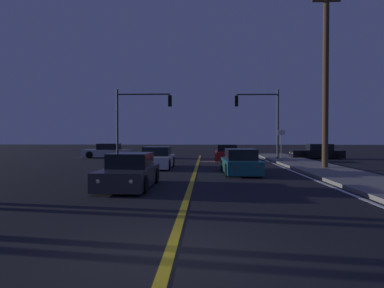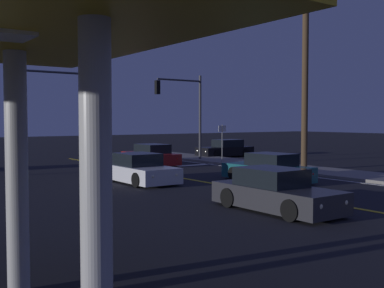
# 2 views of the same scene
# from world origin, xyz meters

# --- Properties ---
(sidewalk_right) EXTENTS (3.20, 41.41, 0.15)m
(sidewalk_right) POSITION_xyz_m (7.46, 11.50, 0.07)
(sidewalk_right) COLOR gray
(sidewalk_right) RESTS_ON ground
(lane_line_center) EXTENTS (0.20, 39.11, 0.01)m
(lane_line_center) POSITION_xyz_m (0.00, 11.50, 0.01)
(lane_line_center) COLOR gold
(lane_line_center) RESTS_ON ground
(lane_line_edge_right) EXTENTS (0.16, 39.11, 0.01)m
(lane_line_edge_right) POSITION_xyz_m (5.61, 11.50, 0.01)
(lane_line_edge_right) COLOR white
(lane_line_edge_right) RESTS_ON ground
(stop_bar) EXTENTS (5.86, 0.50, 0.01)m
(stop_bar) POSITION_xyz_m (2.93, 21.51, 0.01)
(stop_bar) COLOR white
(stop_bar) RESTS_ON ground
(car_following_oncoming_teal) EXTENTS (1.98, 4.50, 1.34)m
(car_following_oncoming_teal) POSITION_xyz_m (2.45, 12.88, 0.58)
(car_following_oncoming_teal) COLOR #195960
(car_following_oncoming_teal) RESTS_ON ground
(car_lead_oncoming_black) EXTENTS (4.57, 1.96, 1.34)m
(car_lead_oncoming_black) POSITION_xyz_m (10.56, 25.70, 0.58)
(car_lead_oncoming_black) COLOR black
(car_lead_oncoming_black) RESTS_ON ground
(car_parked_curb_red) EXTENTS (1.94, 4.67, 1.34)m
(car_parked_curb_red) POSITION_xyz_m (2.32, 23.24, 0.58)
(car_parked_curb_red) COLOR maroon
(car_parked_curb_red) RESTS_ON ground
(car_side_waiting_white) EXTENTS (1.99, 4.28, 1.34)m
(car_side_waiting_white) POSITION_xyz_m (-2.52, 16.15, 0.58)
(car_side_waiting_white) COLOR silver
(car_side_waiting_white) RESTS_ON ground
(car_far_approaching_charcoal) EXTENTS (1.88, 4.45, 1.34)m
(car_far_approaching_charcoal) POSITION_xyz_m (-2.39, 7.69, 0.58)
(car_far_approaching_charcoal) COLOR #2D2D33
(car_far_approaching_charcoal) RESTS_ON ground
(traffic_signal_near_right) EXTENTS (3.71, 0.28, 5.95)m
(traffic_signal_near_right) POSITION_xyz_m (5.37, 23.81, 3.95)
(traffic_signal_near_right) COLOR #38383D
(traffic_signal_near_right) RESTS_ON ground
(traffic_signal_far_left) EXTENTS (4.57, 0.28, 5.84)m
(traffic_signal_far_left) POSITION_xyz_m (-5.02, 22.41, 3.94)
(traffic_signal_far_left) COLOR #38383D
(traffic_signal_far_left) RESTS_ON ground
(utility_pole_right) EXTENTS (1.99, 0.36, 11.48)m
(utility_pole_right) POSITION_xyz_m (7.76, 15.35, 5.91)
(utility_pole_right) COLOR #4C3823
(utility_pole_right) RESTS_ON ground
(street_sign_corner) EXTENTS (0.56, 0.10, 2.56)m
(street_sign_corner) POSITION_xyz_m (6.36, 21.01, 1.71)
(street_sign_corner) COLOR slate
(street_sign_corner) RESTS_ON ground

